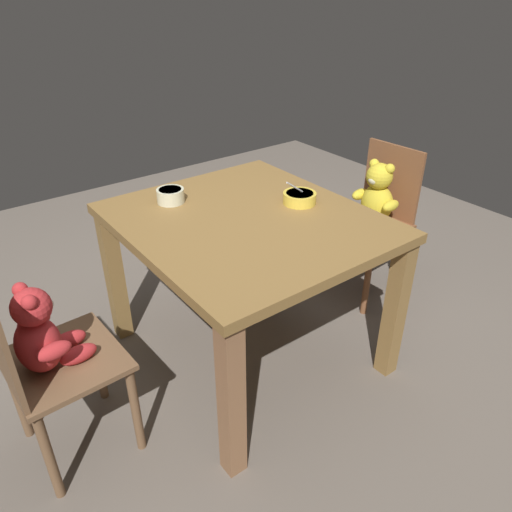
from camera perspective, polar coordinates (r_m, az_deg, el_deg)
name	(u,v)px	position (r m, az deg, el deg)	size (l,w,h in m)	color
ground_plane	(248,353)	(2.58, -0.90, -11.27)	(5.20, 5.20, 0.04)	#695F55
dining_table	(247,241)	(2.20, -1.04, 1.77)	(1.14, 1.02, 0.76)	brown
teddy_chair_far_center	(375,206)	(2.86, 13.75, 5.65)	(0.42, 0.42, 0.87)	brown
teddy_chair_near_front	(44,347)	(1.92, -23.60, -9.77)	(0.43, 0.41, 0.89)	brown
porridge_bowl_yellow_far_center	(300,198)	(2.29, 5.12, 6.82)	(0.16, 0.17, 0.13)	yellow
porridge_bowl_cream_near_left	(171,195)	(2.32, -9.97, 7.00)	(0.13, 0.13, 0.06)	beige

